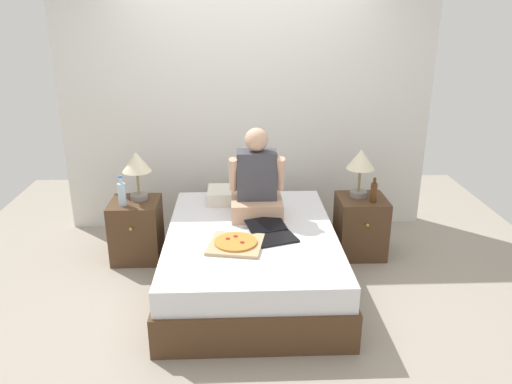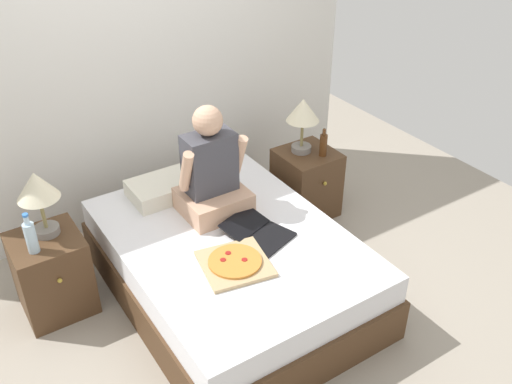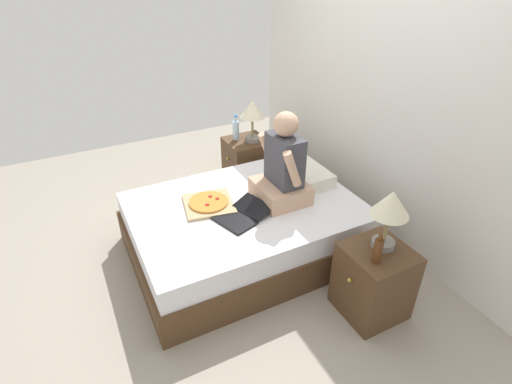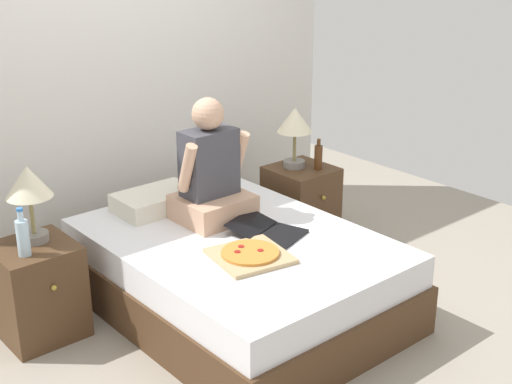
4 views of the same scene
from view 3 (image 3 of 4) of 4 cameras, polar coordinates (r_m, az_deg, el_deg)
The scene contains 13 objects.
ground_plane at distance 3.67m, azimuth -1.53°, elevation -8.29°, with size 5.73×5.73×0.00m, color #9E9384.
wall_back at distance 3.76m, azimuth 17.20°, elevation 13.12°, with size 3.73×0.12×2.50m, color silver.
bed at distance 3.52m, azimuth -1.59°, elevation -5.23°, with size 1.41×1.93×0.50m.
nightstand_left at distance 4.50m, azimuth -1.29°, elevation 4.11°, with size 0.44×0.47×0.56m.
lamp_on_left_nightstand at distance 4.24m, azimuth -0.53°, elevation 11.36°, with size 0.26×0.26×0.45m.
water_bottle at distance 4.37m, azimuth -2.89°, elevation 8.89°, with size 0.07×0.07×0.28m.
nightstand_right at distance 3.09m, azimuth 16.44°, elevation -12.10°, with size 0.44×0.47×0.56m.
lamp_on_right_nightstand at distance 2.77m, azimuth 18.66°, elevation -2.10°, with size 0.26×0.26×0.45m.
beer_bottle at distance 2.75m, azimuth 17.01°, elevation -7.95°, with size 0.06×0.06×0.23m.
pillow at distance 3.73m, azimuth 7.00°, elevation 2.55°, with size 0.52×0.34×0.12m, color silver.
person_seated at distance 3.32m, azimuth 3.83°, elevation 3.28°, with size 0.47×0.40×0.78m.
laptop at distance 3.20m, azimuth -2.22°, elevation -3.44°, with size 0.43×0.49×0.07m.
pizza_box at distance 3.38m, azimuth -6.78°, elevation -1.62°, with size 0.47×0.47×0.05m.
Camera 3 is at (2.56, -1.20, 2.34)m, focal length 28.00 mm.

